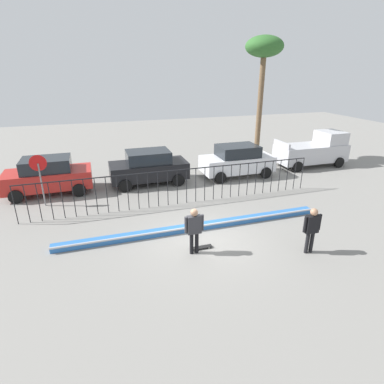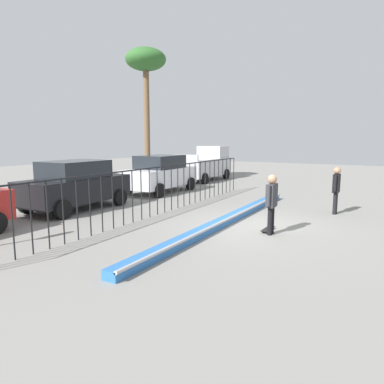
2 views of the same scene
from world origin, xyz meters
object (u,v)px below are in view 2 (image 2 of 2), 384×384
skateboarder (272,199)px  parked_car_white (160,173)px  camera_operator (336,186)px  palm_tree_tall (146,66)px  skateboard (268,229)px  pickup_truck (205,165)px  parked_car_black (75,185)px

skateboarder → parked_car_white: parked_car_white is taller
camera_operator → palm_tree_tall: palm_tree_tall is taller
palm_tree_tall → skateboard: bearing=-127.1°
camera_operator → pickup_truck: pickup_truck is taller
parked_car_white → pickup_truck: pickup_truck is taller
palm_tree_tall → camera_operator: bearing=-109.8°
parked_car_white → skateboard: bearing=-124.3°
skateboarder → parked_car_black: bearing=110.1°
parked_car_black → palm_tree_tall: bearing=15.9°
skateboard → camera_operator: (3.57, -1.39, 0.98)m
skateboarder → pickup_truck: 13.55m
palm_tree_tall → skateboarder: bearing=-127.8°
skateboarder → palm_tree_tall: palm_tree_tall is taller
skateboarder → parked_car_black: (-0.19, 7.73, -0.07)m
skateboarder → palm_tree_tall: 14.52m
skateboard → palm_tree_tall: 14.63m
parked_car_black → parked_car_white: size_ratio=1.00×
skateboarder → pickup_truck: size_ratio=0.37×
skateboard → parked_car_white: size_ratio=0.19×
parked_car_black → pickup_truck: 11.19m
camera_operator → palm_tree_tall: bearing=-106.9°
skateboarder → camera_operator: 4.10m
parked_car_white → pickup_truck: bearing=3.9°
skateboard → camera_operator: camera_operator is taller
skateboard → palm_tree_tall: (7.76, 10.25, 7.00)m
parked_car_black → camera_operator: bearing=-67.5°
parked_car_black → parked_car_white: 5.34m
skateboarder → parked_car_white: (5.15, 7.43, -0.07)m
skateboard → palm_tree_tall: bearing=72.0°
skateboarder → parked_car_white: bearing=74.0°
camera_operator → parked_car_white: bearing=-95.2°
skateboard → pickup_truck: 13.19m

